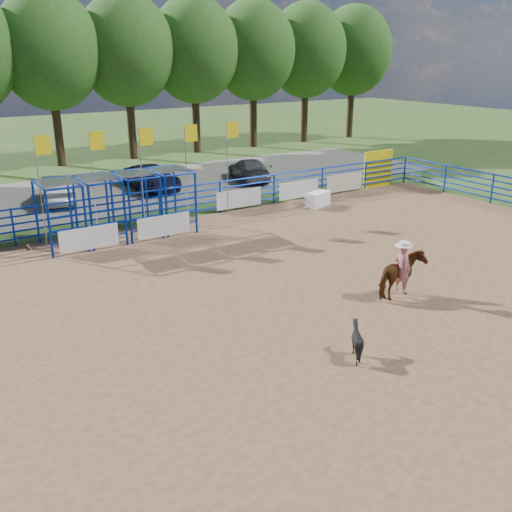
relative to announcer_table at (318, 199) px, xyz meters
name	(u,v)px	position (x,y,z in m)	size (l,w,h in m)	color
ground	(297,301)	(-7.50, -8.45, -0.37)	(120.00, 120.00, 0.00)	#3F5B24
arena_dirt	(297,301)	(-7.50, -8.45, -0.36)	(30.00, 20.00, 0.02)	brown
gravel_strip	(107,192)	(-7.50, 8.55, -0.36)	(40.00, 10.00, 0.01)	slate
announcer_table	(318,199)	(0.00, 0.00, 0.00)	(1.31, 0.61, 0.70)	white
horse_and_rider	(402,271)	(-4.72, -9.90, 0.51)	(1.75, 1.01, 2.48)	#5D3012
calf	(357,340)	(-8.28, -11.88, 0.09)	(0.70, 0.79, 0.87)	black
car_b	(59,189)	(-10.23, 7.53, 0.33)	(1.45, 4.16, 1.37)	gray
car_c	(151,178)	(-5.26, 7.78, 0.28)	(2.12, 4.60, 1.28)	#141632
car_d	(249,169)	(0.48, 7.00, 0.25)	(1.72, 4.22, 1.22)	#5A5A5D
perimeter_fence	(298,278)	(-7.50, -8.45, 0.38)	(30.10, 20.10, 1.50)	#062694
chute_assembly	(127,206)	(-9.40, 0.39, 0.89)	(19.32, 2.41, 4.20)	#062694
treeline	(48,44)	(-7.50, 17.55, 7.16)	(56.40, 6.40, 11.24)	#3F2B19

